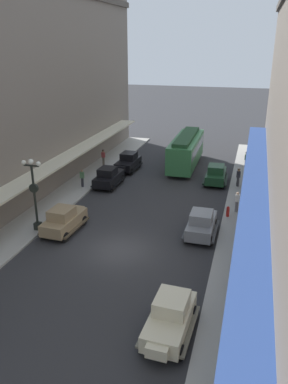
{
  "coord_description": "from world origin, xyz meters",
  "views": [
    {
      "loc": [
        7.58,
        -20.72,
        12.54
      ],
      "look_at": [
        0.0,
        6.0,
        1.8
      ],
      "focal_mm": 36.39,
      "sensor_mm": 36.0,
      "label": 1
    }
  ],
  "objects_px": {
    "parked_car_4": "(216,174)",
    "lamp_post_with_clock": "(34,192)",
    "parked_car_3": "(201,223)",
    "pedestrian_3": "(238,177)",
    "parked_car_1": "(64,219)",
    "fire_hydrant": "(228,211)",
    "pedestrian_4": "(103,157)",
    "pedestrian_1": "(246,160)",
    "parked_car_0": "(170,316)",
    "pedestrian_0": "(82,178)",
    "parked_car_2": "(109,176)",
    "pedestrian_2": "(237,202)",
    "streetcar": "(186,149)",
    "parked_car_5": "(128,161)"
  },
  "relations": [
    {
      "from": "parked_car_4",
      "to": "lamp_post_with_clock",
      "type": "relative_size",
      "value": 0.83
    },
    {
      "from": "parked_car_3",
      "to": "pedestrian_3",
      "type": "height_order",
      "value": "parked_car_3"
    },
    {
      "from": "parked_car_1",
      "to": "lamp_post_with_clock",
      "type": "distance_m",
      "value": 2.78
    },
    {
      "from": "fire_hydrant",
      "to": "pedestrian_4",
      "type": "height_order",
      "value": "pedestrian_4"
    },
    {
      "from": "parked_car_1",
      "to": "lamp_post_with_clock",
      "type": "height_order",
      "value": "lamp_post_with_clock"
    },
    {
      "from": "parked_car_3",
      "to": "pedestrian_1",
      "type": "height_order",
      "value": "parked_car_3"
    },
    {
      "from": "parked_car_1",
      "to": "pedestrian_4",
      "type": "height_order",
      "value": "parked_car_1"
    },
    {
      "from": "pedestrian_3",
      "to": "lamp_post_with_clock",
      "type": "bearing_deg",
      "value": -135.54
    },
    {
      "from": "parked_car_0",
      "to": "fire_hydrant",
      "type": "distance_m",
      "value": 13.56
    },
    {
      "from": "lamp_post_with_clock",
      "to": "parked_car_0",
      "type": "bearing_deg",
      "value": -34.17
    },
    {
      "from": "pedestrian_0",
      "to": "pedestrian_1",
      "type": "relative_size",
      "value": 0.98
    },
    {
      "from": "pedestrian_0",
      "to": "pedestrian_1",
      "type": "xyz_separation_m",
      "value": [
        14.14,
        10.08,
        0.02
      ]
    },
    {
      "from": "parked_car_2",
      "to": "pedestrian_1",
      "type": "height_order",
      "value": "parked_car_2"
    },
    {
      "from": "pedestrian_4",
      "to": "fire_hydrant",
      "type": "bearing_deg",
      "value": -35.15
    },
    {
      "from": "pedestrian_3",
      "to": "pedestrian_2",
      "type": "bearing_deg",
      "value": -87.78
    },
    {
      "from": "parked_car_1",
      "to": "parked_car_2",
      "type": "bearing_deg",
      "value": 91.62
    },
    {
      "from": "parked_car_0",
      "to": "pedestrian_3",
      "type": "relative_size",
      "value": 2.58
    },
    {
      "from": "streetcar",
      "to": "pedestrian_1",
      "type": "bearing_deg",
      "value": 8.12
    },
    {
      "from": "parked_car_0",
      "to": "pedestrian_1",
      "type": "distance_m",
      "value": 26.62
    },
    {
      "from": "pedestrian_0",
      "to": "pedestrian_3",
      "type": "bearing_deg",
      "value": 16.45
    },
    {
      "from": "parked_car_2",
      "to": "pedestrian_4",
      "type": "xyz_separation_m",
      "value": [
        -2.73,
        5.65,
        0.07
      ]
    },
    {
      "from": "fire_hydrant",
      "to": "pedestrian_4",
      "type": "relative_size",
      "value": 0.49
    },
    {
      "from": "lamp_post_with_clock",
      "to": "pedestrian_3",
      "type": "distance_m",
      "value": 18.46
    },
    {
      "from": "pedestrian_0",
      "to": "pedestrian_1",
      "type": "height_order",
      "value": "pedestrian_1"
    },
    {
      "from": "parked_car_5",
      "to": "pedestrian_0",
      "type": "xyz_separation_m",
      "value": [
        -2.36,
        -6.27,
        0.05
      ]
    },
    {
      "from": "parked_car_0",
      "to": "pedestrian_2",
      "type": "height_order",
      "value": "parked_car_0"
    },
    {
      "from": "parked_car_1",
      "to": "pedestrian_2",
      "type": "bearing_deg",
      "value": 29.39
    },
    {
      "from": "pedestrian_0",
      "to": "pedestrian_4",
      "type": "distance_m",
      "value": 6.86
    },
    {
      "from": "streetcar",
      "to": "pedestrian_2",
      "type": "xyz_separation_m",
      "value": [
        6.0,
        -11.09,
        -0.91
      ]
    },
    {
      "from": "pedestrian_4",
      "to": "pedestrian_2",
      "type": "bearing_deg",
      "value": -31.05
    },
    {
      "from": "parked_car_3",
      "to": "pedestrian_0",
      "type": "distance_m",
      "value": 13.34
    },
    {
      "from": "fire_hydrant",
      "to": "pedestrian_3",
      "type": "relative_size",
      "value": 0.49
    },
    {
      "from": "parked_car_1",
      "to": "parked_car_3",
      "type": "bearing_deg",
      "value": 12.29
    },
    {
      "from": "parked_car_1",
      "to": "pedestrian_2",
      "type": "xyz_separation_m",
      "value": [
        11.5,
        6.48,
        0.05
      ]
    },
    {
      "from": "pedestrian_0",
      "to": "pedestrian_1",
      "type": "bearing_deg",
      "value": 35.49
    },
    {
      "from": "parked_car_5",
      "to": "pedestrian_2",
      "type": "bearing_deg",
      "value": -35.35
    },
    {
      "from": "parked_car_2",
      "to": "streetcar",
      "type": "distance_m",
      "value": 9.92
    },
    {
      "from": "parked_car_0",
      "to": "fire_hydrant",
      "type": "height_order",
      "value": "parked_car_0"
    },
    {
      "from": "pedestrian_0",
      "to": "fire_hydrant",
      "type": "bearing_deg",
      "value": -12.57
    },
    {
      "from": "parked_car_0",
      "to": "lamp_post_with_clock",
      "type": "distance_m",
      "value": 13.69
    },
    {
      "from": "parked_car_0",
      "to": "pedestrian_1",
      "type": "xyz_separation_m",
      "value": [
        2.4,
        26.51,
        0.07
      ]
    },
    {
      "from": "streetcar",
      "to": "pedestrian_0",
      "type": "bearing_deg",
      "value": -130.62
    },
    {
      "from": "lamp_post_with_clock",
      "to": "parked_car_3",
      "type": "bearing_deg",
      "value": 12.54
    },
    {
      "from": "streetcar",
      "to": "parked_car_3",
      "type": "bearing_deg",
      "value": -76.04
    },
    {
      "from": "parked_car_4",
      "to": "pedestrian_2",
      "type": "xyz_separation_m",
      "value": [
        2.31,
        -6.57,
        0.05
      ]
    },
    {
      "from": "pedestrian_1",
      "to": "pedestrian_4",
      "type": "height_order",
      "value": "same"
    },
    {
      "from": "lamp_post_with_clock",
      "to": "fire_hydrant",
      "type": "height_order",
      "value": "lamp_post_with_clock"
    },
    {
      "from": "pedestrian_3",
      "to": "parked_car_0",
      "type": "bearing_deg",
      "value": -95.32
    },
    {
      "from": "parked_car_3",
      "to": "lamp_post_with_clock",
      "type": "relative_size",
      "value": 0.83
    },
    {
      "from": "parked_car_1",
      "to": "pedestrian_1",
      "type": "bearing_deg",
      "value": 57.49
    }
  ]
}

